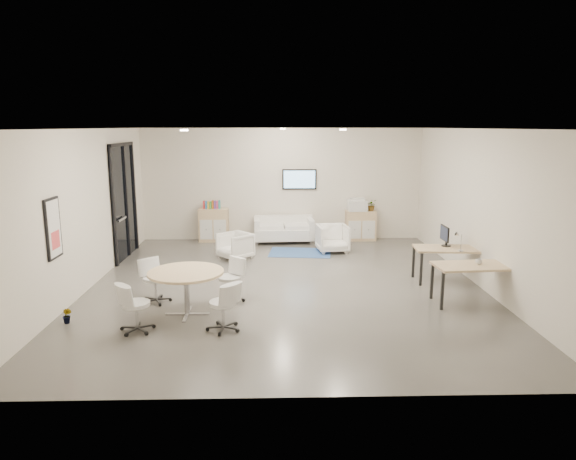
# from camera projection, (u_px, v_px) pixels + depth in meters

# --- Properties ---
(room_shell) EXTENTS (9.60, 10.60, 4.80)m
(room_shell) POSITION_uv_depth(u_px,v_px,m) (285.00, 209.00, 10.35)
(room_shell) COLOR #4F4C48
(room_shell) RESTS_ON ground
(glass_door) EXTENTS (0.09, 1.90, 2.85)m
(glass_door) POSITION_uv_depth(u_px,v_px,m) (124.00, 198.00, 12.72)
(glass_door) COLOR black
(glass_door) RESTS_ON room_shell
(artwork) EXTENTS (0.05, 0.54, 1.04)m
(artwork) POSITION_uv_depth(u_px,v_px,m) (53.00, 229.00, 8.68)
(artwork) COLOR black
(artwork) RESTS_ON room_shell
(wall_tv) EXTENTS (0.98, 0.06, 0.58)m
(wall_tv) POSITION_uv_depth(u_px,v_px,m) (299.00, 179.00, 14.70)
(wall_tv) COLOR black
(wall_tv) RESTS_ON room_shell
(ceiling_spots) EXTENTS (3.14, 4.14, 0.03)m
(ceiling_spots) POSITION_uv_depth(u_px,v_px,m) (275.00, 129.00, 10.84)
(ceiling_spots) COLOR #FFEAC6
(ceiling_spots) RESTS_ON room_shell
(sideboard_left) EXTENTS (0.83, 0.43, 0.94)m
(sideboard_left) POSITION_uv_depth(u_px,v_px,m) (214.00, 225.00, 14.69)
(sideboard_left) COLOR tan
(sideboard_left) RESTS_ON room_shell
(sideboard_right) EXTENTS (0.86, 0.42, 0.86)m
(sideboard_right) POSITION_uv_depth(u_px,v_px,m) (360.00, 225.00, 14.82)
(sideboard_right) COLOR tan
(sideboard_right) RESTS_ON room_shell
(books) EXTENTS (0.48, 0.14, 0.22)m
(books) POSITION_uv_depth(u_px,v_px,m) (212.00, 205.00, 14.58)
(books) COLOR red
(books) RESTS_ON sideboard_left
(printer) EXTENTS (0.55, 0.47, 0.37)m
(printer) POSITION_uv_depth(u_px,v_px,m) (357.00, 205.00, 14.70)
(printer) COLOR white
(printer) RESTS_ON sideboard_right
(loveseat) EXTENTS (1.70, 0.91, 0.62)m
(loveseat) POSITION_uv_depth(u_px,v_px,m) (284.00, 230.00, 14.59)
(loveseat) COLOR white
(loveseat) RESTS_ON room_shell
(blue_rug) EXTENTS (1.69, 1.23, 0.01)m
(blue_rug) POSITION_uv_depth(u_px,v_px,m) (300.00, 253.00, 13.40)
(blue_rug) COLOR #32539B
(blue_rug) RESTS_ON room_shell
(armchair_left) EXTENTS (0.96, 0.96, 0.72)m
(armchair_left) POSITION_uv_depth(u_px,v_px,m) (235.00, 245.00, 12.73)
(armchair_left) COLOR white
(armchair_left) RESTS_ON room_shell
(armchair_right) EXTENTS (0.85, 0.81, 0.80)m
(armchair_right) POSITION_uv_depth(u_px,v_px,m) (333.00, 237.00, 13.42)
(armchair_right) COLOR white
(armchair_right) RESTS_ON room_shell
(desk_rear) EXTENTS (1.45, 0.81, 0.73)m
(desk_rear) POSITION_uv_depth(u_px,v_px,m) (448.00, 251.00, 10.84)
(desk_rear) COLOR tan
(desk_rear) RESTS_ON room_shell
(desk_front) EXTENTS (1.49, 0.83, 0.75)m
(desk_front) POSITION_uv_depth(u_px,v_px,m) (474.00, 269.00, 9.44)
(desk_front) COLOR tan
(desk_front) RESTS_ON room_shell
(monitor) EXTENTS (0.20, 0.50, 0.44)m
(monitor) POSITION_uv_depth(u_px,v_px,m) (445.00, 235.00, 10.92)
(monitor) COLOR black
(monitor) RESTS_ON desk_rear
(round_table) EXTENTS (1.31, 1.31, 0.80)m
(round_table) POSITION_uv_depth(u_px,v_px,m) (186.00, 276.00, 8.85)
(round_table) COLOR tan
(round_table) RESTS_ON room_shell
(meeting_chairs) EXTENTS (2.22, 2.22, 0.82)m
(meeting_chairs) POSITION_uv_depth(u_px,v_px,m) (187.00, 293.00, 8.91)
(meeting_chairs) COLOR white
(meeting_chairs) RESTS_ON room_shell
(plant_cabinet) EXTENTS (0.35, 0.37, 0.25)m
(plant_cabinet) POSITION_uv_depth(u_px,v_px,m) (372.00, 206.00, 14.71)
(plant_cabinet) COLOR #3F7F3F
(plant_cabinet) RESTS_ON sideboard_right
(plant_floor) EXTENTS (0.22, 0.31, 0.12)m
(plant_floor) POSITION_uv_depth(u_px,v_px,m) (68.00, 320.00, 8.59)
(plant_floor) COLOR #3F7F3F
(plant_floor) RESTS_ON room_shell
(cup) EXTENTS (0.13, 0.11, 0.12)m
(cup) POSITION_uv_depth(u_px,v_px,m) (479.00, 261.00, 9.45)
(cup) COLOR white
(cup) RESTS_ON desk_front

